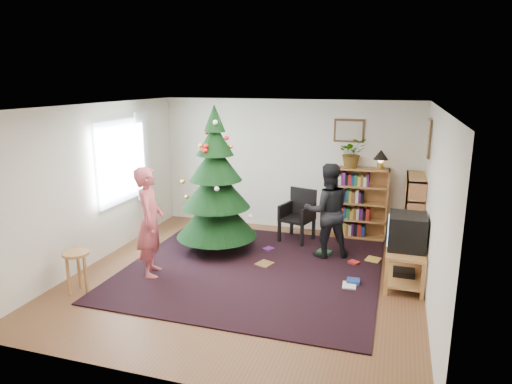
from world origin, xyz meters
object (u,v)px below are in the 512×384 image
(christmas_tree, at_px, (216,192))
(bookshelf_right, at_px, (413,213))
(armchair, at_px, (298,213))
(potted_plant, at_px, (352,153))
(picture_right, at_px, (429,138))
(crt_tv, at_px, (407,231))
(person_by_chair, at_px, (327,211))
(picture_back, at_px, (349,131))
(person_standing, at_px, (150,222))
(tv_stand, at_px, (405,262))
(stool, at_px, (76,261))
(table_lamp, at_px, (381,156))
(bookshelf_back, at_px, (361,202))

(christmas_tree, xyz_separation_m, bookshelf_right, (3.17, 0.99, -0.37))
(armchair, distance_m, potted_plant, 1.46)
(picture_right, xyz_separation_m, armchair, (-2.10, 0.10, -1.44))
(crt_tv, distance_m, person_by_chair, 1.43)
(picture_back, relative_size, bookshelf_right, 0.42)
(person_standing, bearing_deg, potted_plant, -66.61)
(picture_back, xyz_separation_m, bookshelf_right, (1.19, -0.57, -1.29))
(tv_stand, bearing_deg, picture_back, 117.87)
(christmas_tree, height_order, potted_plant, christmas_tree)
(picture_right, relative_size, potted_plant, 1.11)
(bookshelf_right, relative_size, person_standing, 0.79)
(armchair, bearing_deg, crt_tv, -21.01)
(picture_back, height_order, picture_right, picture_right)
(armchair, bearing_deg, stool, -112.72)
(crt_tv, xyz_separation_m, person_by_chair, (-1.23, 0.74, -0.01))
(stool, bearing_deg, picture_right, 32.69)
(picture_back, height_order, stool, picture_back)
(person_by_chair, height_order, table_lamp, table_lamp)
(christmas_tree, relative_size, person_by_chair, 1.58)
(table_lamp, bearing_deg, person_by_chair, -122.97)
(bookshelf_back, distance_m, table_lamp, 0.92)
(tv_stand, height_order, stool, stool)
(potted_plant, distance_m, table_lamp, 0.50)
(picture_back, xyz_separation_m, table_lamp, (0.59, -0.14, -0.42))
(stool, distance_m, table_lamp, 5.26)
(picture_back, relative_size, table_lamp, 1.58)
(tv_stand, relative_size, crt_tv, 1.72)
(picture_back, bearing_deg, crt_tv, -62.19)
(picture_right, bearing_deg, potted_plant, 154.48)
(stool, relative_size, potted_plant, 1.09)
(christmas_tree, relative_size, crt_tv, 4.47)
(potted_plant, bearing_deg, person_standing, -134.62)
(picture_right, distance_m, stool, 5.58)
(person_standing, bearing_deg, picture_back, -64.20)
(person_by_chair, xyz_separation_m, potted_plant, (0.25, 1.15, 0.79))
(picture_right, height_order, potted_plant, picture_right)
(person_by_chair, bearing_deg, stool, 15.69)
(person_by_chair, height_order, potted_plant, potted_plant)
(picture_right, relative_size, armchair, 0.64)
(bookshelf_back, bearing_deg, picture_right, -29.66)
(person_standing, xyz_separation_m, table_lamp, (3.12, 2.66, 0.71))
(tv_stand, bearing_deg, person_by_chair, 149.07)
(picture_back, height_order, person_by_chair, picture_back)
(tv_stand, height_order, potted_plant, potted_plant)
(picture_right, distance_m, crt_tv, 1.76)
(bookshelf_back, height_order, stool, bookshelf_back)
(picture_right, distance_m, bookshelf_right, 1.30)
(tv_stand, bearing_deg, bookshelf_right, 85.27)
(tv_stand, xyz_separation_m, potted_plant, (-0.98, 1.89, 1.24))
(christmas_tree, bearing_deg, picture_right, 14.26)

